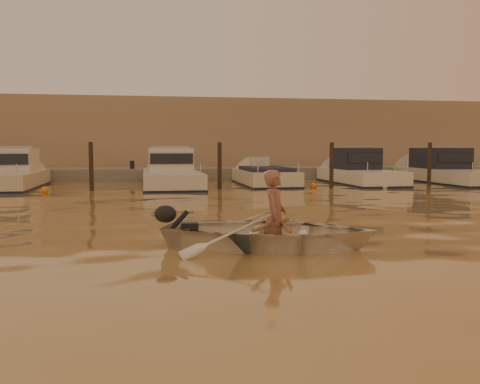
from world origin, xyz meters
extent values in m
plane|color=olive|center=(0.00, 0.00, 0.00)|extent=(160.00, 160.00, 0.00)
imported|color=white|center=(-1.15, 0.49, 0.27)|extent=(4.48, 3.84, 0.78)
imported|color=#965D4B|center=(-1.05, 0.45, 0.55)|extent=(0.60, 0.72, 1.70)
cylinder|color=brown|center=(-0.91, 0.40, 0.42)|extent=(0.37, 2.09, 0.13)
cylinder|color=brown|center=(-1.10, 0.47, 0.42)|extent=(1.12, 1.84, 0.13)
cylinder|color=#2D2319|center=(-5.50, 13.80, 0.90)|extent=(0.18, 0.18, 2.20)
cylinder|color=#2D2319|center=(-0.20, 13.80, 0.90)|extent=(0.18, 0.18, 2.20)
cylinder|color=#2D2319|center=(4.80, 13.80, 0.90)|extent=(0.18, 0.18, 2.20)
cylinder|color=#2D2319|center=(9.50, 13.80, 0.90)|extent=(0.18, 0.18, 2.20)
sphere|color=orange|center=(-7.23, 13.17, 0.10)|extent=(0.30, 0.30, 0.30)
sphere|color=silver|center=(-1.53, 12.63, 0.10)|extent=(0.30, 0.30, 0.30)
sphere|color=orange|center=(3.90, 13.54, 0.10)|extent=(0.30, 0.30, 0.30)
sphere|color=silver|center=(6.90, 12.91, 0.10)|extent=(0.30, 0.30, 0.30)
cube|color=gray|center=(0.00, 21.50, 0.15)|extent=(52.00, 4.00, 1.00)
cube|color=#9E8466|center=(0.00, 27.00, 2.40)|extent=(46.00, 7.00, 4.80)
camera|label=1|loc=(-3.32, -8.76, 1.80)|focal=40.00mm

